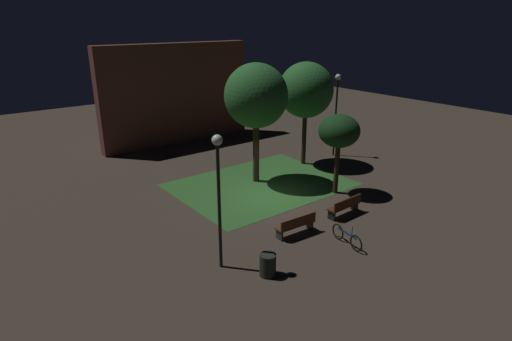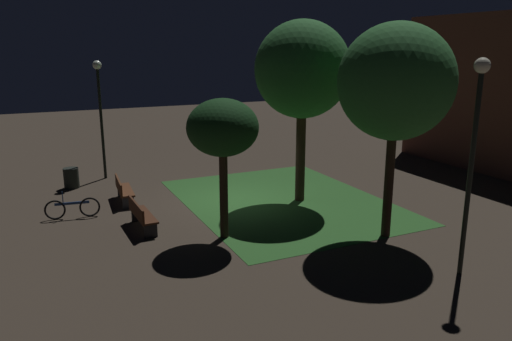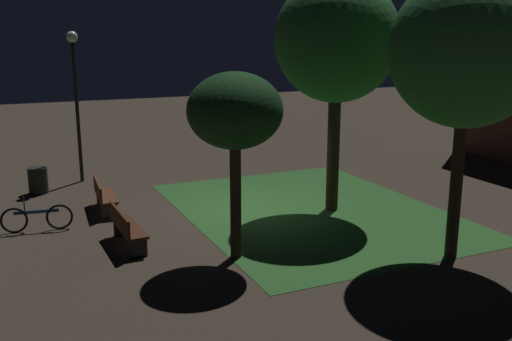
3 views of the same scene
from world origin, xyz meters
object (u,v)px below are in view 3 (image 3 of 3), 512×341
tree_back_left (235,113)px  lamp_post_near_wall (75,82)px  tree_near_wall (337,40)px  bicycle (37,218)px  trash_bin (38,180)px  bench_path_side (126,227)px  bench_by_lamp (103,195)px  tree_tall_center (467,51)px

tree_back_left → lamp_post_near_wall: lamp_post_near_wall is taller
tree_near_wall → bicycle: 8.95m
trash_bin → lamp_post_near_wall: bearing=124.4°
bench_path_side → trash_bin: (-5.76, -1.52, -0.08)m
bench_by_lamp → bicycle: (1.03, -1.81, -0.14)m
bench_by_lamp → tree_near_wall: (2.49, 5.88, 4.19)m
tree_back_left → trash_bin: 8.73m
tree_back_left → tree_tall_center: (1.93, 4.37, 1.28)m
bench_by_lamp → tree_back_left: tree_back_left is taller
tree_back_left → trash_bin: size_ratio=5.04×
tree_tall_center → lamp_post_near_wall: 12.29m
tree_back_left → bicycle: (-3.65, -3.89, -2.88)m
bench_path_side → tree_tall_center: size_ratio=0.30×
tree_back_left → tree_tall_center: tree_tall_center is taller
lamp_post_near_wall → trash_bin: 3.39m
bicycle → tree_tall_center: bearing=55.9°
bench_path_side → bench_by_lamp: bearing=180.0°
tree_near_wall → bicycle: tree_near_wall is taller
tree_tall_center → lamp_post_near_wall: bearing=-147.8°
bench_path_side → trash_bin: 5.96m
tree_back_left → bicycle: size_ratio=2.37×
trash_bin → tree_tall_center: bearing=40.3°
bench_path_side → tree_tall_center: (3.61, 6.44, 4.02)m
tree_near_wall → bicycle: bearing=-100.8°
tree_tall_center → bicycle: tree_tall_center is taller
tree_back_left → bicycle: tree_back_left is taller
bench_path_side → tree_back_left: 3.82m
tree_tall_center → tree_near_wall: 4.16m
bench_path_side → bicycle: 2.68m
bicycle → trash_bin: bearing=175.5°
bench_by_lamp → trash_bin: 3.15m
lamp_post_near_wall → tree_back_left: bearing=14.3°
bench_by_lamp → tree_tall_center: (6.61, 6.44, 4.02)m
bench_by_lamp → tree_back_left: (4.67, 2.07, 2.74)m
bench_path_side → trash_bin: size_ratio=2.24×
bicycle → bench_path_side: bearing=42.6°
tree_tall_center → trash_bin: (-9.37, -7.96, -4.09)m
bench_by_lamp → lamp_post_near_wall: lamp_post_near_wall is taller
bench_by_lamp → tree_near_wall: size_ratio=0.29×
bench_path_side → tree_back_left: bearing=51.1°
tree_back_left → tree_near_wall: tree_near_wall is taller
bench_path_side → tree_near_wall: (-0.51, 5.88, 4.19)m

